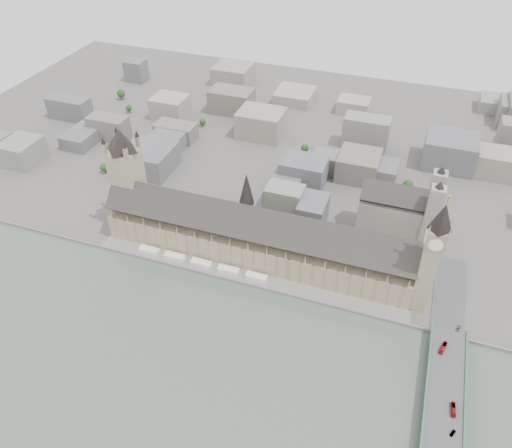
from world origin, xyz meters
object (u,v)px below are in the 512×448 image
(westminster_bridge, at_px, (442,419))
(palace_of_westminster, at_px, (256,238))
(car_silver, at_px, (453,433))
(red_bus_south, at_px, (453,409))
(elizabeth_tower, at_px, (433,251))
(car_approach, at_px, (458,329))
(red_bus_north, at_px, (443,348))
(westminster_abbey, at_px, (400,211))
(victoria_tower, at_px, (127,175))

(westminster_bridge, bearing_deg, palace_of_westminster, 146.51)
(westminster_bridge, height_order, car_silver, car_silver)
(palace_of_westminster, distance_m, red_bus_south, 196.11)
(elizabeth_tower, xyz_separation_m, car_approach, (29.57, -22.53, -47.04))
(elizabeth_tower, height_order, westminster_bridge, elizabeth_tower)
(car_silver, distance_m, car_approach, 84.24)
(red_bus_north, height_order, car_approach, red_bus_north)
(elizabeth_tower, xyz_separation_m, westminster_bridge, (24.00, -95.50, -52.96))
(palace_of_westminster, xyz_separation_m, red_bus_south, (166.71, -102.70, -11.01))
(car_approach, bearing_deg, westminster_abbey, 130.46)
(westminster_abbey, relative_size, car_silver, 14.02)
(red_bus_north, bearing_deg, victoria_tower, -177.22)
(victoria_tower, relative_size, red_bus_north, 8.93)
(palace_of_westminster, height_order, car_approach, palace_of_westminster)
(palace_of_westminster, bearing_deg, westminster_bridge, -33.49)
(victoria_tower, height_order, red_bus_north, victoria_tower)
(red_bus_north, xyz_separation_m, car_approach, (9.45, 21.86, -0.76))
(palace_of_westminster, distance_m, elizabeth_tower, 142.94)
(victoria_tower, relative_size, westminster_abbey, 1.47)
(westminster_abbey, xyz_separation_m, car_approach, (56.64, -109.53, -14.04))
(westminster_abbey, bearing_deg, car_approach, -62.65)
(victoria_tower, bearing_deg, palace_of_westminster, -2.96)
(westminster_abbey, distance_m, red_bus_north, 140.24)
(red_bus_south, distance_m, car_silver, 15.79)
(westminster_bridge, bearing_deg, red_bus_south, 43.73)
(red_bus_north, bearing_deg, red_bus_south, -64.22)
(victoria_tower, height_order, westminster_bridge, victoria_tower)
(westminster_abbey, bearing_deg, victoria_tower, -163.50)
(elizabeth_tower, height_order, victoria_tower, elizabeth_tower)
(westminster_bridge, distance_m, car_silver, 13.76)
(victoria_tower, distance_m, red_bus_south, 311.65)
(red_bus_north, distance_m, car_silver, 63.04)
(elizabeth_tower, distance_m, car_silver, 120.27)
(car_approach, bearing_deg, elizabeth_tower, 155.81)
(victoria_tower, bearing_deg, elizabeth_tower, -3.96)
(palace_of_westminster, xyz_separation_m, red_bus_north, (158.12, -56.09, -10.90))
(elizabeth_tower, relative_size, car_silver, 22.16)
(red_bus_north, distance_m, red_bus_south, 47.39)
(red_bus_north, bearing_deg, westminster_bridge, -70.32)
(palace_of_westminster, distance_m, westminster_abbey, 134.09)
(red_bus_north, bearing_deg, westminster_abbey, 125.09)
(westminster_abbey, height_order, red_bus_north, westminster_abbey)
(elizabeth_tower, xyz_separation_m, red_bus_north, (20.12, -44.39, -46.28))
(elizabeth_tower, bearing_deg, red_bus_north, -65.62)
(palace_of_westminster, bearing_deg, elizabeth_tower, -4.85)
(palace_of_westminster, relative_size, car_approach, 48.32)
(palace_of_westminster, height_order, westminster_abbey, westminster_abbey)
(westminster_bridge, bearing_deg, car_silver, -65.15)
(red_bus_south, bearing_deg, red_bus_north, 96.46)
(victoria_tower, distance_m, car_approach, 295.71)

